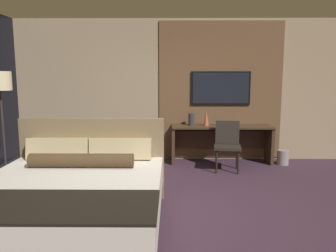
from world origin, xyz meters
The scene contains 11 objects.
ground_plane centered at (0.00, 0.00, 0.00)m, with size 16.00×16.00×0.00m, color #3D2838.
wall_back_tv_panel centered at (0.15, 2.59, 1.40)m, with size 7.20×0.09×2.80m.
bed centered at (-0.97, -0.64, 0.34)m, with size 1.96×2.18×1.12m.
desk centered at (1.09, 2.31, 0.50)m, with size 1.94×0.52×0.73m.
tv centered at (1.09, 2.52, 1.45)m, with size 1.17×0.04×0.66m.
desk_chair centered at (1.12, 1.77, 0.52)m, with size 0.52×0.52×0.88m.
floor_lamp centered at (-2.43, 0.84, 1.47)m, with size 0.34×0.34×1.75m.
vase_tall centered at (0.50, 2.33, 0.85)m, with size 0.12×0.12×0.24m.
vase_short centered at (0.79, 2.29, 0.87)m, with size 0.11×0.11×0.28m.
book centered at (1.15, 2.31, 0.75)m, with size 0.25×0.20×0.03m.
waste_bin centered at (2.26, 2.13, 0.14)m, with size 0.22×0.22×0.28m.
Camera 1 is at (0.10, -4.01, 1.66)m, focal length 35.00 mm.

